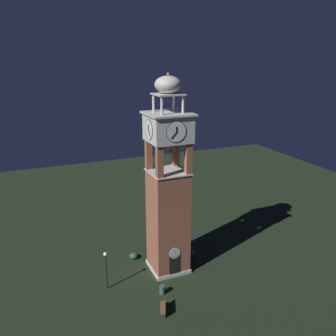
# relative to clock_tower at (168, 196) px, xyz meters

# --- Properties ---
(ground) EXTENTS (80.00, 80.00, 0.00)m
(ground) POSITION_rel_clock_tower_xyz_m (0.00, 0.00, -7.71)
(ground) COLOR black
(clock_tower) EXTENTS (3.89, 3.89, 18.82)m
(clock_tower) POSITION_rel_clock_tower_xyz_m (0.00, 0.00, 0.00)
(clock_tower) COLOR #93543D
(clock_tower) RESTS_ON ground
(park_bench) EXTENTS (1.00, 1.65, 0.95)m
(park_bench) POSITION_rel_clock_tower_xyz_m (-2.82, -5.77, -7.23)
(park_bench) COLOR brown
(park_bench) RESTS_ON ground
(lamp_post) EXTENTS (0.36, 0.36, 3.70)m
(lamp_post) POSITION_rel_clock_tower_xyz_m (-6.36, -0.89, -5.13)
(lamp_post) COLOR black
(lamp_post) RESTS_ON ground
(trash_bin) EXTENTS (0.52, 0.52, 0.80)m
(trash_bin) POSITION_rel_clock_tower_xyz_m (-2.03, -3.52, -7.31)
(trash_bin) COLOR #38513D
(trash_bin) RESTS_ON ground
(shrub_near_entry) EXTENTS (0.89, 0.89, 0.63)m
(shrub_near_entry) POSITION_rel_clock_tower_xyz_m (-2.65, 2.95, -7.39)
(shrub_near_entry) COLOR #28562D
(shrub_near_entry) RESTS_ON ground
(shrub_left_of_tower) EXTENTS (0.72, 0.72, 0.87)m
(shrub_left_of_tower) POSITION_rel_clock_tower_xyz_m (3.11, 0.93, -7.28)
(shrub_left_of_tower) COLOR #28562D
(shrub_left_of_tower) RESTS_ON ground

